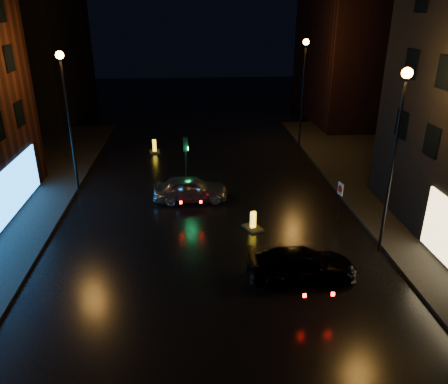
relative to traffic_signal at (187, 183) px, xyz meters
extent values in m
plane|color=black|center=(1.20, -14.00, -0.50)|extent=(120.00, 120.00, 0.00)
cube|color=black|center=(-14.80, 21.00, 6.50)|extent=(8.00, 16.00, 14.00)
cube|color=black|center=(16.20, 18.00, 5.50)|extent=(8.00, 14.00, 12.00)
cylinder|color=black|center=(-6.60, 0.00, 3.50)|extent=(0.14, 0.14, 8.00)
cylinder|color=black|center=(-6.60, 0.00, 7.50)|extent=(0.20, 0.20, 0.25)
sphere|color=orange|center=(-6.60, 0.00, 7.65)|extent=(0.44, 0.44, 0.44)
cylinder|color=black|center=(9.00, -8.00, 3.50)|extent=(0.14, 0.14, 8.00)
cylinder|color=black|center=(9.00, -8.00, 7.50)|extent=(0.20, 0.20, 0.25)
sphere|color=orange|center=(9.00, -8.00, 7.65)|extent=(0.44, 0.44, 0.44)
cylinder|color=black|center=(9.00, 8.00, 3.50)|extent=(0.14, 0.14, 8.00)
cylinder|color=black|center=(9.00, 8.00, 7.50)|extent=(0.20, 0.20, 0.25)
sphere|color=orange|center=(9.00, 8.00, 7.65)|extent=(0.44, 0.44, 0.44)
cube|color=black|center=(0.00, 0.00, -0.44)|extent=(1.40, 2.40, 0.12)
cylinder|color=black|center=(0.00, 0.00, 0.90)|extent=(0.12, 0.12, 2.80)
cube|color=black|center=(0.00, 0.00, 2.50)|extent=(0.28, 0.22, 0.90)
cylinder|color=#0CFF59|center=(0.14, 0.00, 2.22)|extent=(0.05, 0.18, 0.18)
imported|color=#94979B|center=(0.23, -1.53, 0.24)|extent=(4.37, 1.82, 1.48)
imported|color=black|center=(4.80, -9.96, 0.16)|extent=(4.62, 1.97, 1.33)
cube|color=black|center=(3.39, -5.39, -0.46)|extent=(1.11, 1.30, 0.09)
cube|color=yellow|center=(3.39, -5.39, 0.00)|extent=(0.30, 0.25, 0.92)
cube|color=black|center=(3.39, -5.39, 0.00)|extent=(0.26, 0.13, 0.55)
cube|color=black|center=(-2.52, 7.88, -0.45)|extent=(0.93, 1.26, 0.10)
cube|color=yellow|center=(-2.52, 7.88, 0.03)|extent=(0.29, 0.21, 0.97)
cube|color=black|center=(-2.52, 7.88, 0.03)|extent=(0.29, 0.06, 0.58)
cylinder|color=black|center=(8.14, -4.50, 0.49)|extent=(0.05, 0.05, 1.98)
cube|color=silver|center=(8.14, -4.50, 1.20)|extent=(0.14, 0.49, 0.67)
cylinder|color=#B20C0C|center=(8.11, -4.51, 1.20)|extent=(0.09, 0.39, 0.40)
camera|label=1|loc=(0.32, -25.18, 10.13)|focal=35.00mm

